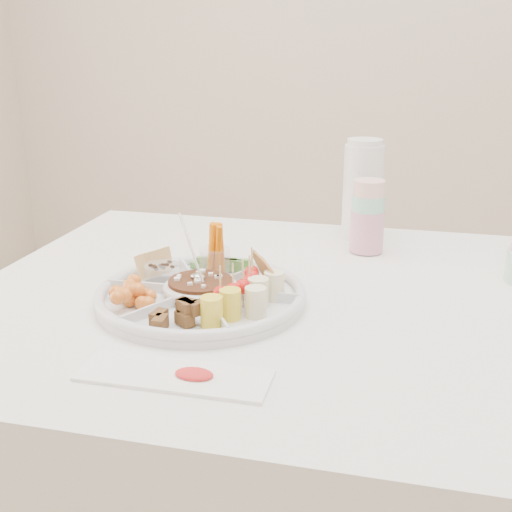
# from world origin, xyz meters

# --- Properties ---
(wall_back) EXTENTS (4.00, 0.02, 2.70)m
(wall_back) POSITION_xyz_m (0.00, 2.00, 1.35)
(wall_back) COLOR beige
(wall_back) RESTS_ON ground
(dining_table) EXTENTS (1.52, 1.02, 0.76)m
(dining_table) POSITION_xyz_m (0.00, 0.00, 0.38)
(dining_table) COLOR white
(dining_table) RESTS_ON floor
(party_tray) EXTENTS (0.39, 0.39, 0.04)m
(party_tray) POSITION_xyz_m (-0.29, -0.08, 0.78)
(party_tray) COLOR white
(party_tray) RESTS_ON dining_table
(bean_dip) EXTENTS (0.12, 0.12, 0.04)m
(bean_dip) POSITION_xyz_m (-0.29, -0.08, 0.79)
(bean_dip) COLOR #332013
(bean_dip) RESTS_ON party_tray
(tortillas) EXTENTS (0.10, 0.10, 0.06)m
(tortillas) POSITION_xyz_m (-0.18, -0.01, 0.80)
(tortillas) COLOR #A9702B
(tortillas) RESTS_ON party_tray
(carrot_cucumber) EXTENTS (0.12, 0.12, 0.11)m
(carrot_cucumber) POSITION_xyz_m (-0.29, 0.05, 0.82)
(carrot_cucumber) COLOR orange
(carrot_cucumber) RESTS_ON party_tray
(pita_raisins) EXTENTS (0.10, 0.10, 0.05)m
(pita_raisins) POSITION_xyz_m (-0.41, -0.02, 0.80)
(pita_raisins) COLOR tan
(pita_raisins) RESTS_ON party_tray
(cherries) EXTENTS (0.12, 0.12, 0.05)m
(cherries) POSITION_xyz_m (-0.40, -0.15, 0.79)
(cherries) COLOR orange
(cherries) RESTS_ON party_tray
(granola_chunks) EXTENTS (0.09, 0.09, 0.04)m
(granola_chunks) POSITION_xyz_m (-0.29, -0.21, 0.79)
(granola_chunks) COLOR #503217
(granola_chunks) RESTS_ON party_tray
(banana_tomato) EXTENTS (0.12, 0.12, 0.10)m
(banana_tomato) POSITION_xyz_m (-0.18, -0.14, 0.82)
(banana_tomato) COLOR #D8D763
(banana_tomato) RESTS_ON party_tray
(cup_stack) EXTENTS (0.10, 0.10, 0.21)m
(cup_stack) POSITION_xyz_m (-0.02, 0.30, 0.86)
(cup_stack) COLOR silver
(cup_stack) RESTS_ON dining_table
(thermos) EXTENTS (0.11, 0.11, 0.24)m
(thermos) POSITION_xyz_m (-0.04, 0.42, 0.88)
(thermos) COLOR white
(thermos) RESTS_ON dining_table
(placemat) EXTENTS (0.28, 0.09, 0.01)m
(placemat) POSITION_xyz_m (-0.24, -0.35, 0.76)
(placemat) COLOR white
(placemat) RESTS_ON dining_table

